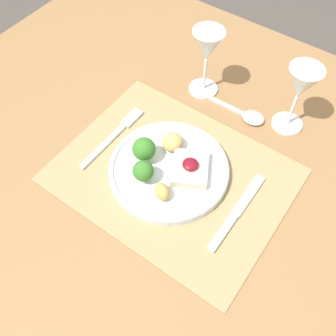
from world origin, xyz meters
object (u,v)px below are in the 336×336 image
fork (116,133)px  spoon (246,114)px  knife (234,217)px  dinner_plate (167,168)px  wine_glass_near (301,87)px  wine_glass_far (207,50)px

fork → spoon: size_ratio=1.08×
fork → knife: bearing=-5.9°
dinner_plate → spoon: size_ratio=1.36×
wine_glass_near → fork: bearing=-140.0°
dinner_plate → spoon: (0.06, 0.24, -0.01)m
spoon → wine_glass_far: 0.17m
dinner_plate → wine_glass_far: 0.29m
fork → wine_glass_near: 0.41m
wine_glass_near → wine_glass_far: (-0.22, -0.02, 0.00)m
dinner_plate → knife: dinner_plate is taller
fork → wine_glass_far: bearing=70.2°
knife → wine_glass_near: wine_glass_near is taller
wine_glass_near → wine_glass_far: size_ratio=0.98×
dinner_plate → wine_glass_near: bearing=61.7°
dinner_plate → knife: size_ratio=1.25×
dinner_plate → fork: dinner_plate is taller
knife → wine_glass_near: size_ratio=1.22×
spoon → dinner_plate: bearing=-103.9°
knife → wine_glass_far: 0.38m
wine_glass_far → dinner_plate: bearing=-74.1°
fork → knife: size_ratio=1.00×
knife → spoon: size_ratio=1.08×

